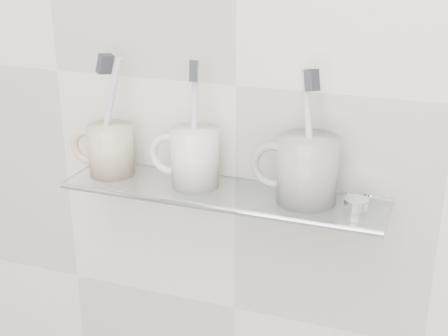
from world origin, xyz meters
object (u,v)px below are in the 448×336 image
at_px(shelf_glass, 222,193).
at_px(mug_left, 111,150).
at_px(mug_right, 307,170).
at_px(mug_center, 195,158).

xyz_separation_m(shelf_glass, mug_left, (-0.19, 0.00, 0.05)).
height_order(mug_left, mug_right, mug_right).
distance_m(shelf_glass, mug_left, 0.20).
distance_m(shelf_glass, mug_right, 0.14).
bearing_deg(mug_right, mug_left, 165.86).
relative_size(shelf_glass, mug_center, 5.43).
bearing_deg(mug_center, mug_left, 165.79).
relative_size(mug_center, mug_right, 0.93).
bearing_deg(mug_left, mug_right, -5.34).
distance_m(mug_left, mug_center, 0.15).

